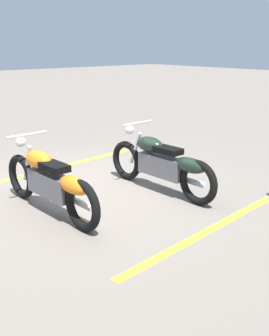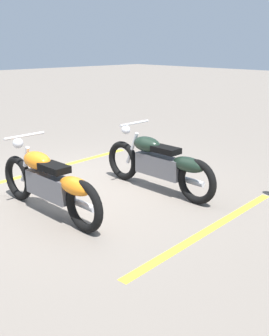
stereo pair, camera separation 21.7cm
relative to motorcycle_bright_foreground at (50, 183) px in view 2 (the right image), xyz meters
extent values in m
plane|color=slate|center=(-0.62, 0.87, -0.46)|extent=(60.00, 60.00, 0.00)
torus|color=black|center=(-0.84, -0.03, -0.13)|extent=(0.67, 0.13, 0.67)
torus|color=black|center=(0.72, 0.02, -0.13)|extent=(0.67, 0.13, 0.67)
cube|color=#59595E|center=(-0.01, 0.00, -0.04)|extent=(0.85, 0.25, 0.32)
ellipsoid|color=orange|center=(-0.28, -0.01, 0.26)|extent=(0.53, 0.30, 0.24)
ellipsoid|color=orange|center=(0.56, 0.02, 0.10)|extent=(0.57, 0.26, 0.22)
cube|color=black|center=(0.12, 0.00, 0.24)|extent=(0.45, 0.25, 0.09)
cylinder|color=silver|center=(-0.61, -0.02, 0.13)|extent=(0.27, 0.07, 0.56)
cylinder|color=silver|center=(-0.56, -0.02, 0.56)|extent=(0.06, 0.62, 0.04)
sphere|color=silver|center=(-0.76, -0.03, 0.42)|extent=(0.15, 0.15, 0.15)
cylinder|color=silver|center=(0.39, 0.15, -0.20)|extent=(0.70, 0.11, 0.09)
torus|color=black|center=(-0.47, 1.72, -0.13)|extent=(0.67, 0.13, 0.67)
torus|color=black|center=(1.09, 1.76, -0.13)|extent=(0.67, 0.13, 0.67)
cube|color=#59595E|center=(0.36, 1.75, -0.04)|extent=(0.85, 0.24, 0.32)
ellipsoid|color=black|center=(0.09, 1.74, 0.26)|extent=(0.53, 0.29, 0.24)
ellipsoid|color=black|center=(0.93, 1.76, 0.10)|extent=(0.57, 0.25, 0.22)
cube|color=black|center=(0.49, 1.75, 0.24)|extent=(0.45, 0.25, 0.09)
cylinder|color=silver|center=(-0.24, 1.73, 0.13)|extent=(0.27, 0.06, 0.56)
cylinder|color=silver|center=(-0.19, 1.73, 0.56)|extent=(0.05, 0.62, 0.04)
sphere|color=silver|center=(-0.39, 1.73, 0.42)|extent=(0.15, 0.15, 0.15)
cylinder|color=silver|center=(0.76, 1.90, -0.20)|extent=(0.70, 0.11, 0.09)
cube|color=yellow|center=(-1.87, 1.47, -0.46)|extent=(0.36, 3.20, 0.01)
cube|color=yellow|center=(1.76, 1.20, -0.46)|extent=(0.36, 3.20, 0.01)
camera|label=1|loc=(4.63, -2.52, 1.78)|focal=43.19mm
camera|label=2|loc=(4.49, -2.68, 1.78)|focal=43.19mm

